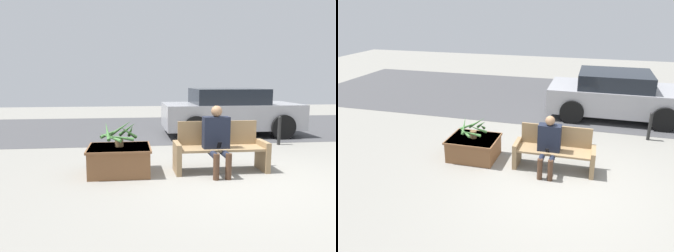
% 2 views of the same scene
% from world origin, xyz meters
% --- Properties ---
extents(ground_plane, '(30.00, 30.00, 0.00)m').
position_xyz_m(ground_plane, '(0.00, 0.00, 0.00)').
color(ground_plane, gray).
extents(road_surface, '(20.00, 6.00, 0.01)m').
position_xyz_m(road_surface, '(0.00, 5.96, 0.00)').
color(road_surface, '#424244').
rests_on(road_surface, ground_plane).
extents(bench, '(1.65, 0.53, 0.88)m').
position_xyz_m(bench, '(-0.22, 0.65, 0.40)').
color(bench, '#8C704C').
rests_on(bench, ground_plane).
extents(person_seated, '(0.45, 0.61, 1.18)m').
position_xyz_m(person_seated, '(-0.33, 0.47, 0.65)').
color(person_seated, black).
rests_on(person_seated, ground_plane).
extents(planter_box, '(1.07, 0.89, 0.48)m').
position_xyz_m(planter_box, '(-2.00, 0.65, 0.26)').
color(planter_box, brown).
rests_on(planter_box, ground_plane).
extents(potted_plant, '(0.67, 0.70, 0.45)m').
position_xyz_m(potted_plant, '(-2.00, 0.65, 0.70)').
color(potted_plant, brown).
rests_on(potted_plant, planter_box).
extents(parked_car, '(3.91, 1.98, 1.36)m').
position_xyz_m(parked_car, '(1.10, 4.35, 0.69)').
color(parked_car, '#99999E').
rests_on(parked_car, ground_plane).
extents(bollard_post, '(0.09, 0.09, 0.73)m').
position_xyz_m(bollard_post, '(1.89, 2.75, 0.38)').
color(bollard_post, black).
rests_on(bollard_post, ground_plane).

